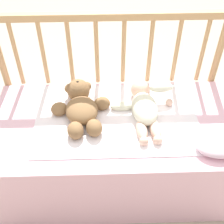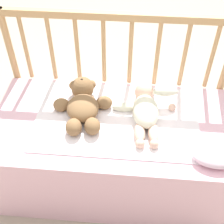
# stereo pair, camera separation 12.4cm
# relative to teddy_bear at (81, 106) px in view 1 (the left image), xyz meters

# --- Properties ---
(ground_plane) EXTENTS (12.00, 12.00, 0.00)m
(ground_plane) POSITION_rel_teddy_bear_xyz_m (0.15, -0.07, -0.52)
(ground_plane) COLOR tan
(crib_mattress) EXTENTS (1.18, 0.60, 0.47)m
(crib_mattress) POSITION_rel_teddy_bear_xyz_m (0.15, -0.07, -0.28)
(crib_mattress) COLOR #EDB7C6
(crib_mattress) RESTS_ON ground_plane
(crib_rail) EXTENTS (1.18, 0.04, 0.88)m
(crib_rail) POSITION_rel_teddy_bear_xyz_m (0.15, 0.25, 0.10)
(crib_rail) COLOR tan
(crib_rail) RESTS_ON ground_plane
(blanket) EXTENTS (0.80, 0.50, 0.01)m
(blanket) POSITION_rel_teddy_bear_xyz_m (0.17, -0.04, -0.04)
(blanket) COLOR white
(blanket) RESTS_ON crib_mattress
(teddy_bear) EXTENTS (0.31, 0.37, 0.12)m
(teddy_bear) POSITION_rel_teddy_bear_xyz_m (0.00, 0.00, 0.00)
(teddy_bear) COLOR olive
(teddy_bear) RESTS_ON crib_mattress
(baby) EXTENTS (0.33, 0.40, 0.11)m
(baby) POSITION_rel_teddy_bear_xyz_m (0.31, -0.01, -0.00)
(baby) COLOR #EAEACC
(baby) RESTS_ON crib_mattress
(small_pillow) EXTENTS (0.21, 0.13, 0.06)m
(small_pillow) POSITION_rel_teddy_bear_xyz_m (0.62, -0.26, -0.02)
(small_pillow) COLOR silver
(small_pillow) RESTS_ON crib_mattress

